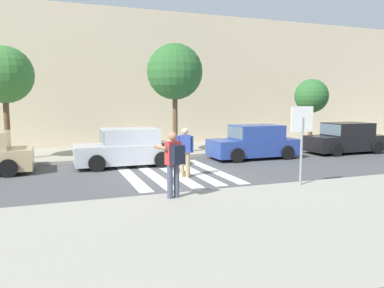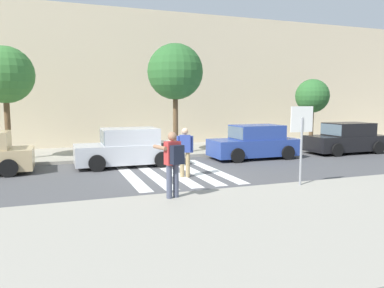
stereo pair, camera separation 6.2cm
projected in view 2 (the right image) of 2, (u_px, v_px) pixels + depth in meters
ground_plane at (175, 174)px, 13.65m from camera, size 120.00×120.00×0.00m
sidewalk_near at (263, 224)px, 7.86m from camera, size 60.00×6.00×0.14m
sidewalk_far at (140, 151)px, 19.25m from camera, size 60.00×4.80×0.14m
building_facade_far at (124, 81)px, 22.92m from camera, size 56.00×4.00×7.78m
crosswalk_stripe_0 at (130, 176)px, 13.30m from camera, size 0.44×5.20×0.01m
crosswalk_stripe_1 at (152, 174)px, 13.57m from camera, size 0.44×5.20×0.01m
crosswalk_stripe_2 at (173, 173)px, 13.84m from camera, size 0.44×5.20×0.01m
crosswalk_stripe_3 at (193, 171)px, 14.11m from camera, size 0.44×5.20×0.01m
crosswalk_stripe_4 at (213, 170)px, 14.39m from camera, size 0.44×5.20×0.01m
stop_sign at (302, 128)px, 11.07m from camera, size 0.76×0.08×2.35m
photographer_with_backpack at (173, 159)px, 9.62m from camera, size 0.70×0.92×1.72m
pedestrian_crossing at (185, 150)px, 12.98m from camera, size 0.56×0.34×1.72m
parked_car_silver at (127, 148)px, 15.28m from camera, size 4.10×1.92×1.55m
parked_car_blue at (255, 143)px, 17.28m from camera, size 4.10×1.92×1.55m
parked_car_black at (346, 139)px, 19.09m from camera, size 4.10×1.92×1.55m
street_tree_west at (5, 75)px, 15.59m from camera, size 2.38×2.38×4.79m
street_tree_center at (175, 72)px, 17.59m from camera, size 2.62×2.62×5.20m
street_tree_east at (312, 96)px, 20.93m from camera, size 1.88×1.88×3.73m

